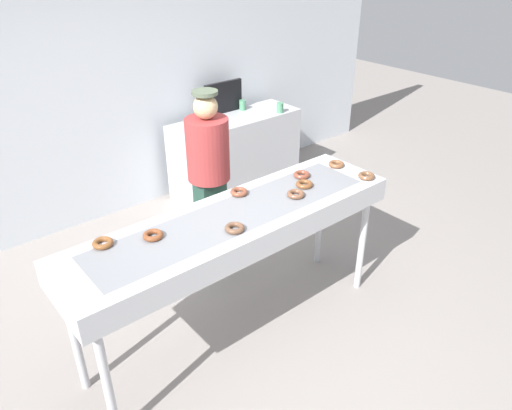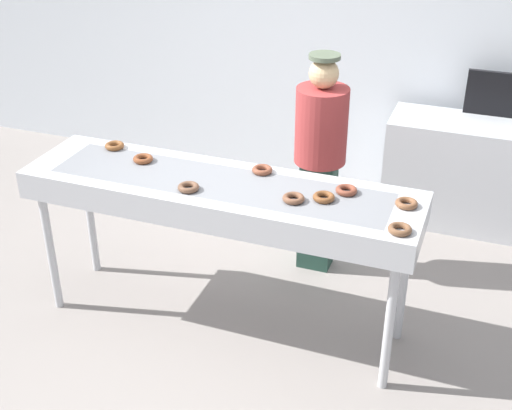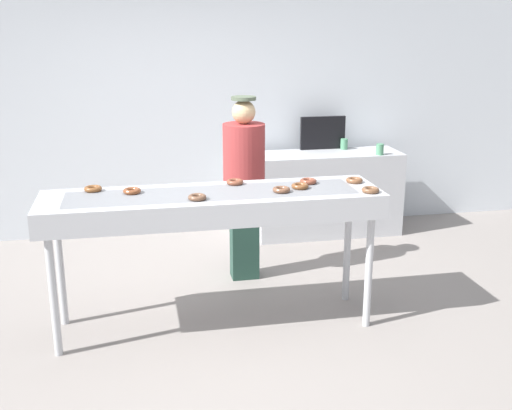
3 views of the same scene
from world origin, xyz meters
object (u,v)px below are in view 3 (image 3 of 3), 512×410
object	(u,v)px
chocolate_donut_2	(235,182)
chocolate_donut_5	(308,181)
chocolate_donut_8	(132,191)
chocolate_donut_3	(93,189)
paper_cup_0	(380,149)
fryer_conveyor	(213,205)
chocolate_donut_1	(300,186)
paper_cup_1	(344,144)
worker_baker	(244,176)
menu_display	(323,133)
chocolate_donut_4	(370,190)
chocolate_donut_7	(281,190)
prep_counter	(327,193)
chocolate_donut_0	(197,197)
chocolate_donut_6	(354,180)

from	to	relation	value
chocolate_donut_2	chocolate_donut_5	size ratio (longest dim) A/B	1.00
chocolate_donut_8	chocolate_donut_3	bearing A→B (deg)	157.03
paper_cup_0	fryer_conveyor	bearing A→B (deg)	-138.89
paper_cup_0	chocolate_donut_1	bearing A→B (deg)	-127.58
paper_cup_0	paper_cup_1	xyz separation A→B (m)	(-0.27, 0.35, 0.00)
chocolate_donut_3	worker_baker	world-z (taller)	worker_baker
chocolate_donut_5	chocolate_donut_8	distance (m)	1.32
chocolate_donut_3	menu_display	size ratio (longest dim) A/B	0.26
fryer_conveyor	worker_baker	world-z (taller)	worker_baker
chocolate_donut_1	worker_baker	xyz separation A→B (m)	(-0.26, 0.88, -0.12)
chocolate_donut_4	chocolate_donut_7	bearing A→B (deg)	167.92
fryer_conveyor	worker_baker	bearing A→B (deg)	66.16
chocolate_donut_1	chocolate_donut_3	size ratio (longest dim) A/B	1.00
chocolate_donut_1	chocolate_donut_4	world-z (taller)	same
chocolate_donut_1	paper_cup_1	xyz separation A→B (m)	(1.06, 2.08, -0.11)
chocolate_donut_8	paper_cup_0	size ratio (longest dim) A/B	1.11
chocolate_donut_5	paper_cup_1	size ratio (longest dim) A/B	1.11
chocolate_donut_5	chocolate_donut_3	bearing A→B (deg)	176.77
chocolate_donut_5	prep_counter	xyz separation A→B (m)	(0.73, 1.80, -0.62)
chocolate_donut_7	worker_baker	xyz separation A→B (m)	(-0.10, 0.95, -0.12)
chocolate_donut_5	prep_counter	bearing A→B (deg)	67.82
chocolate_donut_0	chocolate_donut_8	xyz separation A→B (m)	(-0.44, 0.26, 0.00)
worker_baker	chocolate_donut_8	bearing A→B (deg)	45.64
chocolate_donut_7	worker_baker	distance (m)	0.96
prep_counter	paper_cup_0	size ratio (longest dim) A/B	13.51
chocolate_donut_4	worker_baker	size ratio (longest dim) A/B	0.08
chocolate_donut_1	paper_cup_0	bearing A→B (deg)	52.42
chocolate_donut_0	chocolate_donut_2	xyz separation A→B (m)	(0.33, 0.37, 0.00)
chocolate_donut_0	chocolate_donut_1	world-z (taller)	same
chocolate_donut_1	prep_counter	size ratio (longest dim) A/B	0.08
chocolate_donut_1	chocolate_donut_3	bearing A→B (deg)	171.67
chocolate_donut_7	chocolate_donut_8	world-z (taller)	same
chocolate_donut_4	paper_cup_0	xyz separation A→B (m)	(0.86, 1.94, -0.11)
chocolate_donut_7	paper_cup_1	size ratio (longest dim) A/B	1.11
fryer_conveyor	chocolate_donut_0	world-z (taller)	chocolate_donut_0
menu_display	chocolate_donut_0	bearing A→B (deg)	-124.99
chocolate_donut_3	paper_cup_1	distance (m)	3.17
fryer_conveyor	chocolate_donut_2	distance (m)	0.31
chocolate_donut_0	chocolate_donut_3	world-z (taller)	same
chocolate_donut_2	chocolate_donut_7	bearing A→B (deg)	-44.36
chocolate_donut_8	paper_cup_1	xyz separation A→B (m)	(2.28, 1.98, -0.11)
chocolate_donut_5	chocolate_donut_6	size ratio (longest dim) A/B	1.00
fryer_conveyor	chocolate_donut_0	distance (m)	0.23
fryer_conveyor	chocolate_donut_8	xyz separation A→B (m)	(-0.57, 0.10, 0.11)
chocolate_donut_2	chocolate_donut_3	bearing A→B (deg)	179.73
chocolate_donut_0	menu_display	distance (m)	2.81
chocolate_donut_0	paper_cup_1	distance (m)	2.90
chocolate_donut_3	prep_counter	distance (m)	2.95
chocolate_donut_4	chocolate_donut_8	distance (m)	1.72
chocolate_donut_2	worker_baker	xyz separation A→B (m)	(0.19, 0.66, -0.12)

